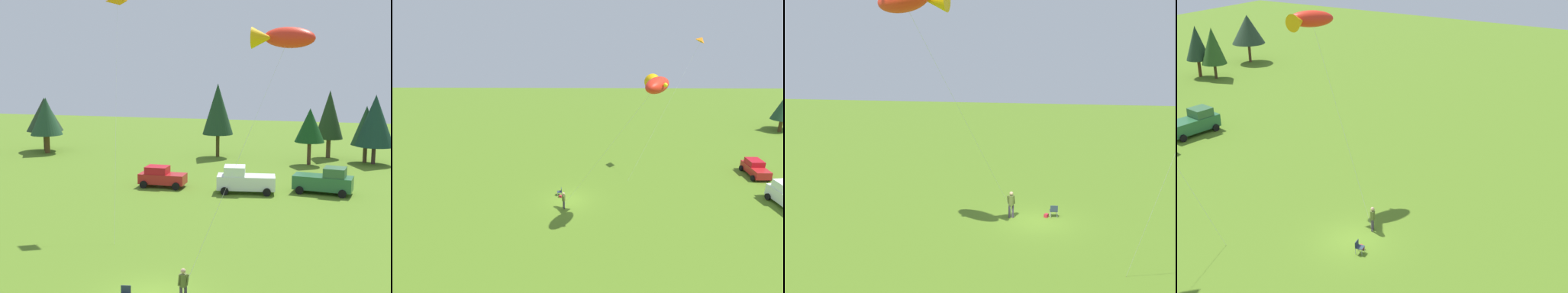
# 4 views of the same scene
# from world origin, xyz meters

# --- Properties ---
(person_kite_flyer) EXTENTS (0.55, 0.44, 1.74)m
(person_kite_flyer) POSITION_xyz_m (1.69, -0.41, 1.02)
(person_kite_flyer) COLOR #43394A
(person_kite_flyer) RESTS_ON ground
(folding_chair) EXTENTS (0.55, 0.55, 0.82)m
(folding_chair) POSITION_xyz_m (-0.99, -1.03, 0.49)
(folding_chair) COLOR #283543
(folding_chair) RESTS_ON ground
(car_red_sedan) EXTENTS (4.21, 2.22, 1.89)m
(car_red_sedan) POSITION_xyz_m (-6.53, 22.39, 0.95)
(car_red_sedan) COLOR red
(car_red_sedan) RESTS_ON ground
(truck_white_pickup) EXTENTS (5.21, 2.90, 2.34)m
(truck_white_pickup) POSITION_xyz_m (1.11, 21.98, 1.10)
(truck_white_pickup) COLOR silver
(truck_white_pickup) RESTS_ON ground
(truck_green_flatbed) EXTENTS (5.24, 2.99, 2.34)m
(truck_green_flatbed) POSITION_xyz_m (7.95, 23.37, 1.10)
(truck_green_flatbed) COLOR #2A6339
(truck_green_flatbed) RESTS_ON ground
(treeline_distant) EXTENTS (63.29, 8.70, 8.74)m
(treeline_distant) POSITION_xyz_m (3.99, 38.36, 4.74)
(treeline_distant) COLOR #432F1D
(treeline_distant) RESTS_ON ground
(kite_large_fish) EXTENTS (6.13, 9.12, 13.32)m
(kite_large_fish) POSITION_xyz_m (5.40, 7.08, 12.66)
(kite_large_fish) COLOR red
(kite_large_fish) RESTS_ON ground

